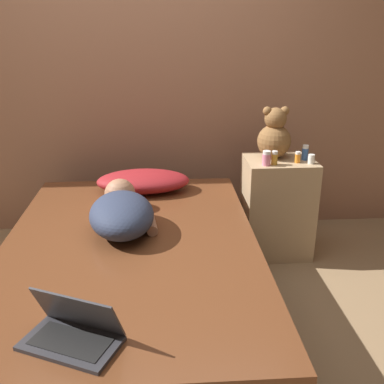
# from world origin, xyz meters

# --- Properties ---
(ground_plane) EXTENTS (12.00, 12.00, 0.00)m
(ground_plane) POSITION_xyz_m (0.00, 0.00, 0.00)
(ground_plane) COLOR #937551
(wall_back) EXTENTS (8.00, 0.06, 2.60)m
(wall_back) POSITION_xyz_m (0.00, 1.29, 1.30)
(wall_back) COLOR #996B51
(wall_back) RESTS_ON ground_plane
(bed) EXTENTS (1.36, 2.01, 0.49)m
(bed) POSITION_xyz_m (0.00, 0.00, 0.24)
(bed) COLOR #4C331E
(bed) RESTS_ON ground_plane
(nightstand) EXTENTS (0.46, 0.37, 0.69)m
(nightstand) POSITION_xyz_m (0.97, 0.75, 0.35)
(nightstand) COLOR tan
(nightstand) RESTS_ON ground_plane
(pillow) EXTENTS (0.62, 0.35, 0.14)m
(pillow) POSITION_xyz_m (0.04, 0.76, 0.56)
(pillow) COLOR maroon
(pillow) RESTS_ON bed
(person_lying) EXTENTS (0.40, 0.70, 0.21)m
(person_lying) POSITION_xyz_m (-0.05, 0.19, 0.59)
(person_lying) COLOR #2D3851
(person_lying) RESTS_ON bed
(laptop) EXTENTS (0.39, 0.32, 0.19)m
(laptop) POSITION_xyz_m (-0.16, -0.76, 0.53)
(laptop) COLOR #333338
(laptop) RESTS_ON bed
(teddy_bear) EXTENTS (0.23, 0.23, 0.35)m
(teddy_bear) POSITION_xyz_m (0.93, 0.80, 0.85)
(teddy_bear) COLOR brown
(teddy_bear) RESTS_ON nightstand
(bottle_white) EXTENTS (0.04, 0.04, 0.06)m
(bottle_white) POSITION_xyz_m (1.15, 0.65, 0.72)
(bottle_white) COLOR white
(bottle_white) RESTS_ON nightstand
(bottle_amber) EXTENTS (0.04, 0.04, 0.09)m
(bottle_amber) POSITION_xyz_m (0.90, 0.64, 0.74)
(bottle_amber) COLOR gold
(bottle_amber) RESTS_ON nightstand
(bottle_pink) EXTENTS (0.06, 0.06, 0.10)m
(bottle_pink) POSITION_xyz_m (0.85, 0.63, 0.74)
(bottle_pink) COLOR pink
(bottle_pink) RESTS_ON nightstand
(bottle_blue) EXTENTS (0.04, 0.04, 0.10)m
(bottle_blue) POSITION_xyz_m (1.13, 0.73, 0.74)
(bottle_blue) COLOR #3866B2
(bottle_blue) RESTS_ON nightstand
(bottle_orange) EXTENTS (0.04, 0.04, 0.07)m
(bottle_orange) POSITION_xyz_m (1.06, 0.67, 0.73)
(bottle_orange) COLOR orange
(bottle_orange) RESTS_ON nightstand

